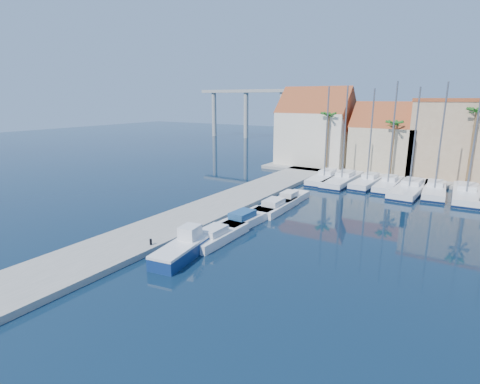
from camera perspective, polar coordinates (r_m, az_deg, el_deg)
The scene contains 23 objects.
ground at distance 25.27m, azimuth -7.92°, elevation -14.41°, with size 260.00×260.00×0.00m, color black.
quay_west at distance 40.13m, azimuth -5.32°, elevation -2.97°, with size 6.00×77.00×0.50m, color gray.
shore_north at distance 65.95m, azimuth 27.90°, elevation 2.21°, with size 54.00×16.00×0.50m, color gray.
bollard at distance 31.24m, azimuth -13.44°, elevation -7.41°, with size 0.20×0.20×0.50m, color black.
fishing_boat at distance 29.65m, azimuth -8.62°, elevation -8.42°, with size 3.03×6.47×2.18m.
motorboat_west_0 at distance 32.59m, azimuth -3.41°, elevation -6.57°, with size 2.25×6.83×1.40m.
motorboat_west_1 at distance 36.83m, azimuth 0.92°, elevation -4.07°, with size 2.71×7.46×1.40m.
motorboat_west_2 at distance 41.24m, azimuth 5.50°, elevation -2.13°, with size 2.48×7.37×1.40m.
motorboat_west_3 at distance 44.73m, azimuth 7.79°, elevation -0.90°, with size 2.14×6.42×1.40m.
sailboat_0 at distance 56.85m, azimuth 12.88°, elevation 2.19°, with size 3.10×10.47×13.58m.
sailboat_1 at distance 56.15m, azimuth 15.44°, elevation 1.88°, with size 3.20×11.38×13.63m.
sailboat_2 at distance 55.71m, azimuth 18.95°, elevation 1.55°, with size 3.14×9.69×13.25m.
sailboat_3 at distance 54.93m, azimuth 21.69°, elevation 1.16°, with size 2.45×9.25×14.10m.
sailboat_4 at distance 53.53m, azimuth 24.51°, elevation 0.50°, with size 3.83×11.98×13.33m.
sailboat_5 at distance 53.93m, azimuth 27.51°, elevation 0.31°, with size 3.25×9.98×13.90m.
sailboat_6 at distance 53.79m, azimuth 31.20°, elevation -0.20°, with size 3.47×11.40×14.53m.
building_0 at distance 68.54m, azimuth 11.44°, elevation 9.28°, with size 12.30×9.00×13.50m.
building_1 at distance 65.31m, azimuth 21.31°, elevation 7.29°, with size 10.30×8.00×11.00m.
building_2 at distance 65.00m, azimuth 31.14°, elevation 7.05°, with size 14.20×10.20×11.50m.
palm_0 at distance 62.31m, azimuth 13.34°, elevation 11.08°, with size 2.60×2.60×10.15m.
palm_1 at distance 59.80m, azimuth 22.47°, elevation 9.38°, with size 2.60×2.60×9.15m.
palm_2 at distance 58.76m, azimuth 32.38°, elevation 10.05°, with size 2.60×2.60×11.15m.
viaduct at distance 112.40m, azimuth 4.02°, elevation 13.22°, with size 48.00×2.20×14.45m.
Camera 1 is at (14.63, -16.72, 12.03)m, focal length 28.00 mm.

